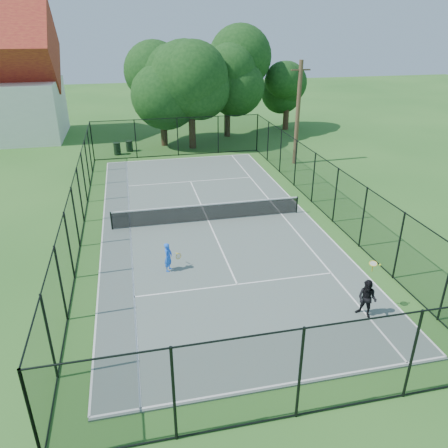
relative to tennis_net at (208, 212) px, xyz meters
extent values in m
plane|color=#295E20|center=(0.00, 0.00, -0.58)|extent=(120.00, 120.00, 0.00)
cube|color=slate|center=(0.00, 0.00, -0.55)|extent=(11.00, 24.00, 0.06)
cylinder|color=black|center=(-5.00, 0.00, -0.04)|extent=(0.08, 0.08, 0.95)
cylinder|color=black|center=(5.00, 0.00, -0.04)|extent=(0.08, 0.08, 0.95)
cube|color=black|center=(0.00, 0.00, -0.04)|extent=(10.00, 0.03, 0.88)
cube|color=white|center=(0.00, 0.00, 0.40)|extent=(10.00, 0.05, 0.06)
cylinder|color=#332114|center=(-0.77, 16.43, 1.13)|extent=(0.56, 0.56, 3.42)
sphere|color=#113411|center=(-0.77, 16.43, 4.38)|extent=(6.17, 6.17, 6.17)
cylinder|color=#332114|center=(1.46, 15.01, 1.29)|extent=(0.56, 0.56, 3.74)
sphere|color=#113411|center=(1.46, 15.01, 4.84)|extent=(6.71, 6.71, 6.71)
cylinder|color=#332114|center=(5.23, 18.43, 1.32)|extent=(0.56, 0.56, 3.81)
sphere|color=#113411|center=(5.23, 18.43, 4.74)|extent=(6.04, 6.04, 6.04)
cylinder|color=#332114|center=(11.50, 19.97, 0.76)|extent=(0.56, 0.56, 2.68)
sphere|color=#113411|center=(11.50, 19.97, 3.27)|extent=(4.68, 4.68, 4.68)
cylinder|color=black|center=(-4.75, 14.28, -0.12)|extent=(0.54, 0.54, 0.93)
cylinder|color=black|center=(-4.75, 14.28, 0.37)|extent=(0.58, 0.58, 0.05)
cylinder|color=black|center=(-3.77, 15.10, -0.17)|extent=(0.54, 0.54, 0.82)
cylinder|color=black|center=(-3.77, 15.10, 0.26)|extent=(0.58, 0.58, 0.05)
cylinder|color=#4C3823|center=(8.29, 9.00, 3.10)|extent=(0.30, 0.30, 7.35)
cube|color=#4C3823|center=(8.29, 9.00, 6.11)|extent=(1.40, 0.10, 0.10)
imported|color=blue|center=(-2.58, -4.68, 0.12)|extent=(0.50, 0.56, 1.28)
torus|color=gold|center=(-2.13, -4.53, 0.03)|extent=(0.27, 0.18, 0.29)
cylinder|color=silver|center=(-2.13, -4.53, 0.03)|extent=(0.23, 0.15, 0.25)
imported|color=black|center=(4.00, -9.40, 0.21)|extent=(0.87, 0.90, 1.46)
torus|color=gold|center=(4.25, -9.05, 1.43)|extent=(0.30, 0.28, 0.14)
cylinder|color=silver|center=(4.25, -9.05, 1.43)|extent=(0.26, 0.24, 0.11)
sphere|color=#CCE526|center=(4.54, -9.04, 1.34)|extent=(0.07, 0.07, 0.07)
camera|label=1|loc=(-3.75, -20.91, 9.17)|focal=35.00mm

